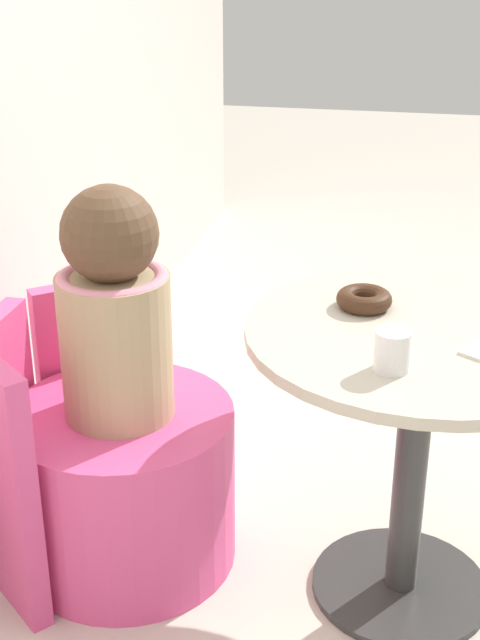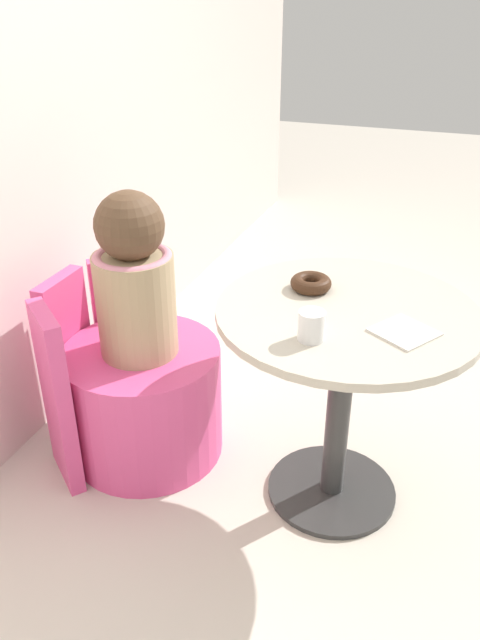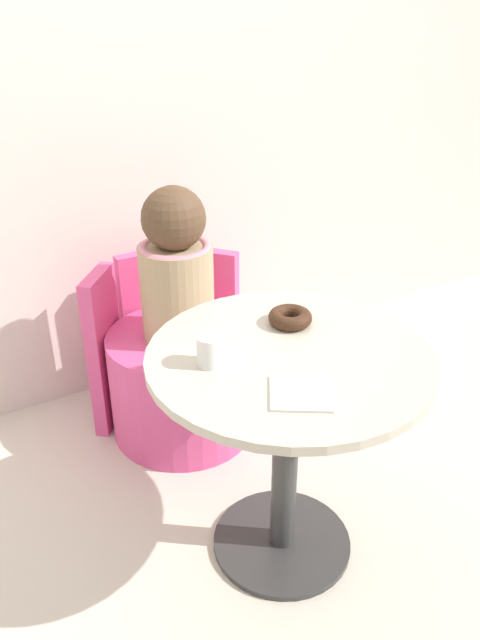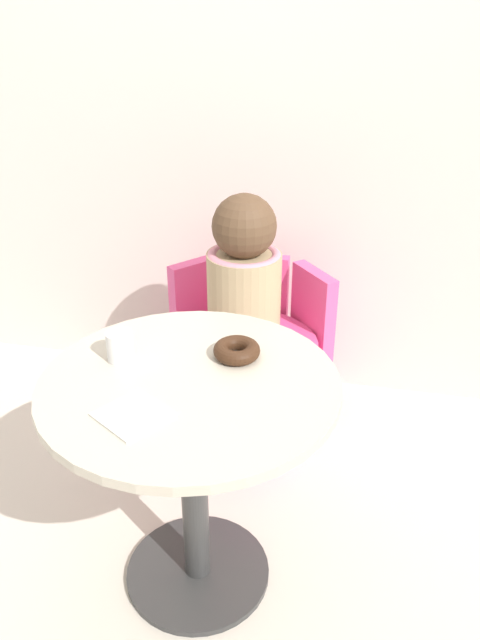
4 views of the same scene
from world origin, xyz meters
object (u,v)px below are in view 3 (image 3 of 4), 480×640
Objects in this scene: round_table at (287,407)px; donut at (290,317)px; cup at (210,350)px; child_figure at (176,269)px; tub_chair at (182,383)px.

donut is at bearing 55.53° from round_table.
cup is (-0.20, 0.05, 0.21)m from round_table.
child_figure reaches higher than cup.
child_figure is 6.83× the size of cup.
cup is (-0.29, -0.08, 0.02)m from donut.
child_figure is (-0.00, 0.67, 0.15)m from round_table.
cup is at bearing -107.41° from tub_chair.
child_figure is at bearing 72.59° from cup.
child_figure is at bearing -90.00° from tub_chair.
child_figure is at bearing 90.42° from round_table.
cup reaches higher than donut.
tub_chair is 0.82m from cup.
child_figure is at bearing 99.88° from donut.
tub_chair is 0.98× the size of child_figure.
round_table reaches higher than tub_chair.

